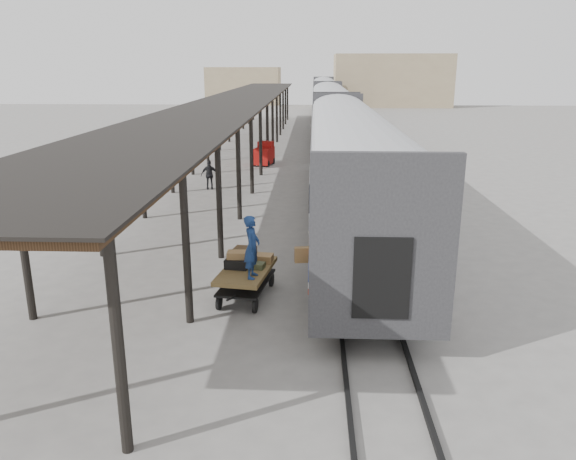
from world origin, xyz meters
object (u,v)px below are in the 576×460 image
(luggage_tug, at_px, (264,155))
(baggage_cart, at_px, (246,276))
(porter, at_px, (252,247))
(pedestrian, at_px, (210,175))

(luggage_tug, bearing_deg, baggage_cart, -74.33)
(baggage_cart, relative_size, porter, 1.51)
(baggage_cart, xyz_separation_m, pedestrian, (-3.58, 14.21, 0.13))
(luggage_tug, distance_m, pedestrian, 7.96)
(luggage_tug, bearing_deg, pedestrian, -94.04)
(baggage_cart, height_order, luggage_tug, luggage_tug)
(porter, distance_m, pedestrian, 15.38)
(luggage_tug, distance_m, porter, 22.60)
(porter, bearing_deg, luggage_tug, 11.39)
(baggage_cart, distance_m, pedestrian, 14.66)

